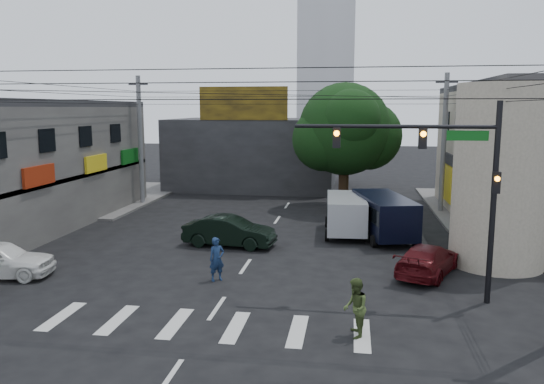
% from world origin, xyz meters
% --- Properties ---
extents(ground, '(160.00, 160.00, 0.00)m').
position_xyz_m(ground, '(0.00, 0.00, 0.00)').
color(ground, black).
rests_on(ground, ground).
extents(sidewalk_far_left, '(16.00, 16.00, 0.15)m').
position_xyz_m(sidewalk_far_left, '(-18.00, 18.00, 0.07)').
color(sidewalk_far_left, '#514F4C').
rests_on(sidewalk_far_left, ground).
extents(corner_column, '(4.00, 4.00, 8.00)m').
position_xyz_m(corner_column, '(11.00, 4.00, 4.00)').
color(corner_column, gray).
rests_on(corner_column, ground).
extents(building_far, '(14.00, 10.00, 6.00)m').
position_xyz_m(building_far, '(-4.00, 26.00, 3.00)').
color(building_far, '#232326').
rests_on(building_far, ground).
extents(billboard, '(7.00, 0.30, 2.60)m').
position_xyz_m(billboard, '(-4.00, 21.10, 7.30)').
color(billboard, olive).
rests_on(billboard, building_far).
extents(tower_distant, '(9.00, 9.00, 44.00)m').
position_xyz_m(tower_distant, '(0.00, 70.00, 22.00)').
color(tower_distant, silver).
rests_on(tower_distant, ground).
extents(street_tree, '(6.40, 6.40, 8.70)m').
position_xyz_m(street_tree, '(4.00, 17.00, 5.47)').
color(street_tree, black).
rests_on(street_tree, ground).
extents(traffic_gantry, '(7.10, 0.35, 7.20)m').
position_xyz_m(traffic_gantry, '(7.82, -1.00, 4.83)').
color(traffic_gantry, black).
rests_on(traffic_gantry, ground).
extents(utility_pole_far_left, '(0.32, 0.32, 9.20)m').
position_xyz_m(utility_pole_far_left, '(-10.50, 16.00, 4.60)').
color(utility_pole_far_left, '#59595B').
rests_on(utility_pole_far_left, ground).
extents(utility_pole_far_right, '(0.32, 0.32, 9.20)m').
position_xyz_m(utility_pole_far_right, '(10.50, 16.00, 4.60)').
color(utility_pole_far_right, '#59595B').
rests_on(utility_pole_far_right, ground).
extents(dark_sedan, '(2.61, 4.98, 1.53)m').
position_xyz_m(dark_sedan, '(-1.50, 5.35, 0.76)').
color(dark_sedan, black).
rests_on(dark_sedan, ground).
extents(maroon_sedan, '(5.12, 5.80, 1.29)m').
position_xyz_m(maroon_sedan, '(7.82, 2.06, 0.65)').
color(maroon_sedan, '#42090D').
rests_on(maroon_sedan, ground).
extents(silver_minivan, '(5.10, 2.53, 2.11)m').
position_xyz_m(silver_minivan, '(4.30, 8.81, 1.06)').
color(silver_minivan, '#B5B8BD').
rests_on(silver_minivan, ground).
extents(navy_van, '(6.66, 4.78, 2.26)m').
position_xyz_m(navy_van, '(6.31, 8.33, 1.13)').
color(navy_van, black).
rests_on(navy_van, ground).
extents(traffic_officer, '(1.07, 1.06, 1.79)m').
position_xyz_m(traffic_officer, '(-0.76, -0.04, 0.90)').
color(traffic_officer, '#142648').
rests_on(traffic_officer, ground).
extents(pedestrian_olive, '(1.01, 0.85, 1.84)m').
position_xyz_m(pedestrian_olive, '(4.77, -4.62, 0.92)').
color(pedestrian_olive, '#3A4A22').
rests_on(pedestrian_olive, ground).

